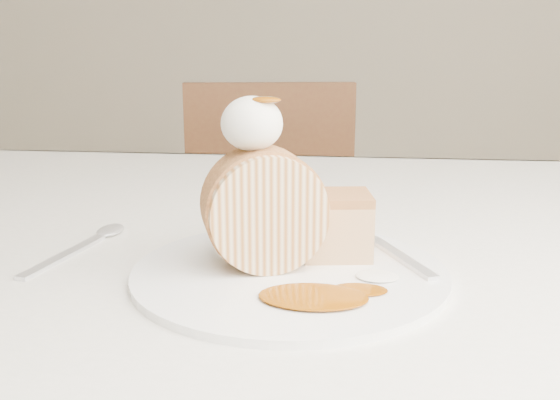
# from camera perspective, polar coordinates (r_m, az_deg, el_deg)

# --- Properties ---
(table) EXTENTS (1.40, 0.90, 0.75)m
(table) POSITION_cam_1_polar(r_m,az_deg,el_deg) (0.78, 2.55, -8.17)
(table) COLOR silver
(table) RESTS_ON ground
(chair_far) EXTENTS (0.47, 0.47, 0.87)m
(chair_far) POSITION_cam_1_polar(r_m,az_deg,el_deg) (1.67, -1.02, -1.95)
(chair_far) COLOR brown
(chair_far) RESTS_ON ground
(plate) EXTENTS (0.33, 0.33, 0.01)m
(plate) POSITION_cam_1_polar(r_m,az_deg,el_deg) (0.58, 0.88, -6.62)
(plate) COLOR white
(plate) RESTS_ON table
(roulade_slice) EXTENTS (0.12, 0.09, 0.11)m
(roulade_slice) POSITION_cam_1_polar(r_m,az_deg,el_deg) (0.57, -1.41, -0.89)
(roulade_slice) COLOR beige
(roulade_slice) RESTS_ON plate
(cake_chunk) EXTENTS (0.07, 0.07, 0.05)m
(cake_chunk) POSITION_cam_1_polar(r_m,az_deg,el_deg) (0.60, 5.17, -2.63)
(cake_chunk) COLOR #C3864A
(cake_chunk) RESTS_ON plate
(whipped_cream) EXTENTS (0.06, 0.06, 0.05)m
(whipped_cream) POSITION_cam_1_polar(r_m,az_deg,el_deg) (0.56, -2.59, 7.00)
(whipped_cream) COLOR white
(whipped_cream) RESTS_ON roulade_slice
(caramel_drizzle) EXTENTS (0.03, 0.02, 0.01)m
(caramel_drizzle) POSITION_cam_1_polar(r_m,az_deg,el_deg) (0.55, -1.36, 9.78)
(caramel_drizzle) COLOR #834005
(caramel_drizzle) RESTS_ON whipped_cream
(caramel_pool) EXTENTS (0.10, 0.07, 0.00)m
(caramel_pool) POSITION_cam_1_polar(r_m,az_deg,el_deg) (0.51, 3.06, -8.79)
(caramel_pool) COLOR #834005
(caramel_pool) RESTS_ON plate
(fork) EXTENTS (0.09, 0.17, 0.00)m
(fork) POSITION_cam_1_polar(r_m,az_deg,el_deg) (0.61, 10.93, -5.09)
(fork) COLOR silver
(fork) RESTS_ON plate
(spoon) EXTENTS (0.05, 0.16, 0.00)m
(spoon) POSITION_cam_1_polar(r_m,az_deg,el_deg) (0.66, -19.14, -4.86)
(spoon) COLOR silver
(spoon) RESTS_ON table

